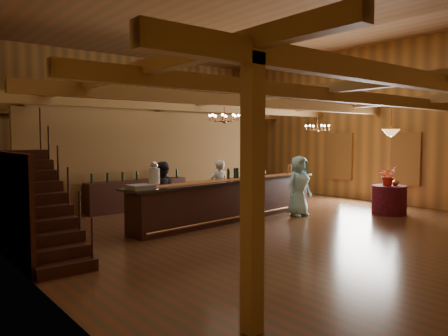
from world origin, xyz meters
TOP-DOWN VIEW (x-y plane):
  - floor at (0.00, 0.00)m, footprint 14.00×14.00m
  - ceiling at (0.00, 0.00)m, footprint 14.00×14.00m
  - wall_back at (0.00, 7.00)m, footprint 12.00×0.10m
  - wall_right at (6.00, 0.00)m, footprint 0.10×14.00m
  - beam_grid at (0.00, 0.51)m, footprint 11.90×13.90m
  - support_posts at (0.00, -0.50)m, footprint 9.20×10.20m
  - partition_wall at (-0.50, 3.50)m, footprint 9.00×0.18m
  - window_right_front at (5.95, -1.60)m, footprint 0.12×1.05m
  - window_right_back at (5.95, 1.00)m, footprint 0.12×1.05m
  - staircase at (-5.45, -0.74)m, footprint 1.00×2.80m
  - backroom_boxes at (-0.29, 5.50)m, footprint 4.10×0.60m
  - tasting_bar at (-0.28, -0.01)m, footprint 6.69×1.60m
  - beverage_dispenser at (-2.80, -0.25)m, footprint 0.26×0.26m
  - glass_rack_tray at (-3.25, -0.41)m, footprint 0.50×0.50m
  - raffle_drum at (2.40, 0.25)m, footprint 0.34×0.24m
  - bar_bottle_0 at (-0.27, 0.12)m, footprint 0.07×0.07m
  - bar_bottle_1 at (-0.01, 0.15)m, footprint 0.07×0.07m
  - bar_bottle_2 at (0.10, 0.16)m, footprint 0.07×0.07m
  - bar_bottle_3 at (0.39, 0.20)m, footprint 0.07×0.07m
  - backbar_shelf at (-1.50, 3.11)m, footprint 3.33×0.62m
  - round_table at (3.95, -2.22)m, footprint 0.98×0.98m
  - chandelier_left at (-0.57, -0.07)m, footprint 0.80×0.80m
  - chandelier_right at (3.83, 0.40)m, footprint 0.80×0.80m
  - pendant_lamp at (3.95, -2.22)m, footprint 0.52×0.52m
  - bartender at (-0.03, 0.84)m, footprint 0.63×0.46m
  - staff_second at (-2.00, 0.77)m, footprint 0.96×0.85m
  - guest at (1.66, -0.73)m, footprint 0.87×0.59m
  - floor_plant at (3.42, 3.40)m, footprint 0.84×0.76m
  - table_flowers at (3.90, -2.18)m, footprint 0.55×0.49m
  - table_vase at (4.08, -2.33)m, footprint 0.18×0.18m

SIDE VIEW (x-z plane):
  - floor at x=0.00m, z-range 0.00..0.00m
  - round_table at x=3.95m, z-range 0.00..0.85m
  - backbar_shelf at x=-1.50m, z-range 0.00..0.93m
  - backroom_boxes at x=-0.29m, z-range -0.02..1.08m
  - tasting_bar at x=-0.28m, z-range 0.00..1.12m
  - floor_plant at x=3.42m, z-range 0.00..1.26m
  - bartender at x=-0.03m, z-range 0.00..1.60m
  - staff_second at x=-2.00m, z-range 0.00..1.63m
  - guest at x=1.66m, z-range 0.00..1.73m
  - staircase at x=-5.45m, z-range 0.00..2.00m
  - table_vase at x=4.08m, z-range 0.85..1.17m
  - table_flowers at x=3.90m, z-range 0.85..1.44m
  - glass_rack_tray at x=-3.25m, z-range 1.11..1.21m
  - bar_bottle_0 at x=-0.27m, z-range 1.11..1.41m
  - bar_bottle_1 at x=-0.01m, z-range 1.11..1.41m
  - bar_bottle_2 at x=0.10m, z-range 1.11..1.41m
  - bar_bottle_3 at x=0.39m, z-range 1.11..1.41m
  - raffle_drum at x=2.40m, z-range 1.13..1.43m
  - beverage_dispenser at x=-2.80m, z-range 1.09..1.69m
  - window_right_front at x=5.95m, z-range 0.67..2.42m
  - window_right_back at x=5.95m, z-range 0.67..2.42m
  - partition_wall at x=-0.50m, z-range 0.00..3.10m
  - support_posts at x=0.00m, z-range 0.00..3.20m
  - pendant_lamp at x=3.95m, z-range 1.95..2.85m
  - chandelier_right at x=3.83m, z-range 2.22..2.98m
  - wall_back at x=0.00m, z-range 0.00..5.50m
  - wall_right at x=6.00m, z-range 0.00..5.50m
  - chandelier_left at x=-0.57m, z-range 2.50..3.07m
  - beam_grid at x=0.00m, z-range 3.05..3.44m
  - ceiling at x=0.00m, z-range 5.50..5.50m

